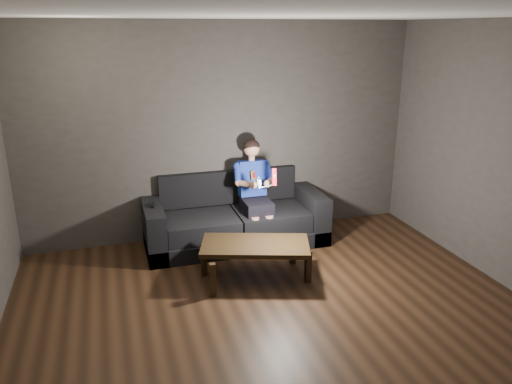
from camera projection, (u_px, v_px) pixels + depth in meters
name	position (u px, v px, depth m)	size (l,w,h in m)	color
floor	(290.00, 337.00, 4.40)	(5.00, 5.00, 0.00)	black
back_wall	(223.00, 133.00, 6.25)	(5.00, 0.04, 2.70)	#383430
ceiling	(299.00, 13.00, 3.56)	(5.00, 5.00, 0.02)	white
sofa	(234.00, 221.00, 6.30)	(2.23, 0.96, 0.86)	black
child	(254.00, 184.00, 6.17)	(0.50, 0.61, 1.23)	black
wii_remote_red	(274.00, 177.00, 5.70)	(0.06, 0.08, 0.20)	red
nunchuk_white	(259.00, 182.00, 5.67)	(0.07, 0.09, 0.14)	white
wii_remote_black	(152.00, 205.00, 5.84)	(0.05, 0.15, 0.03)	black
coffee_table	(255.00, 248.00, 5.33)	(1.26, 0.89, 0.42)	black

